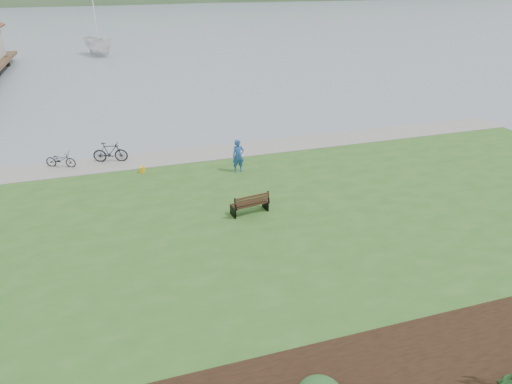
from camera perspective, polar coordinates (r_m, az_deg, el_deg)
The scene contains 9 objects.
ground at distance 19.18m, azimuth 3.12°, elevation -2.82°, with size 600.00×600.00×0.00m, color slate.
lawn at distance 17.47m, azimuth 5.41°, elevation -5.25°, with size 34.00×20.00×0.40m, color #2C591F.
shoreline_path at distance 25.00m, azimuth -2.35°, elevation 5.29°, with size 34.00×2.20×0.03m, color gray.
park_bench at distance 18.18m, azimuth -0.70°, elevation -1.43°, with size 1.56×0.82×0.93m.
person at distance 21.93m, azimuth -2.25°, elevation 4.86°, with size 0.68×0.47×1.88m, color #1F4890.
bicycle_a at distance 24.58m, azimuth -23.24°, elevation 3.73°, with size 1.53×0.53×0.80m, color black.
bicycle_b at distance 24.37m, azimuth -17.77°, elevation 4.76°, with size 1.73×0.50×1.04m, color black.
sailboat at distance 60.71m, azimuth -18.87°, elevation 15.86°, with size 9.76×9.94×25.74m, color silver.
pannier at distance 22.76m, azimuth -14.05°, elevation 2.75°, with size 0.18×0.28×0.30m, color gold.
Camera 1 is at (-6.02, -15.71, 9.20)m, focal length 32.00 mm.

